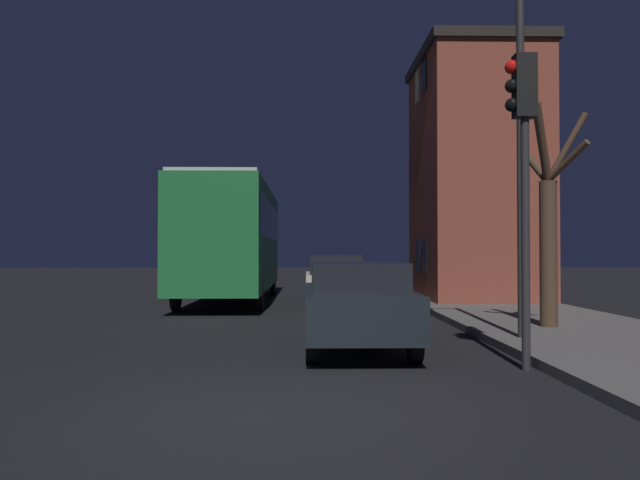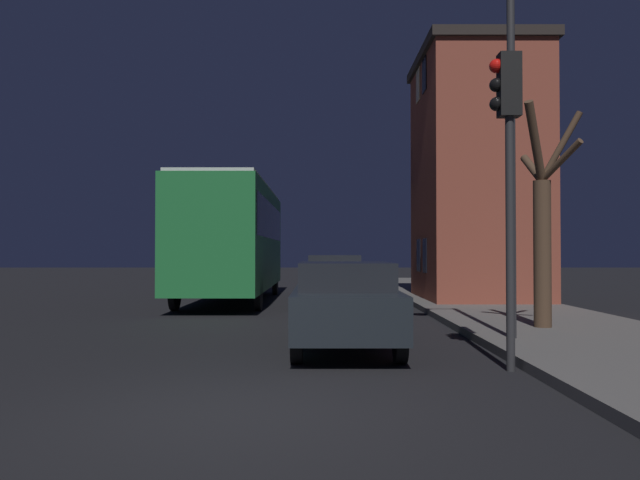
# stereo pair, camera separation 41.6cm
# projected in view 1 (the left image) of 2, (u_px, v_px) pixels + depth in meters

# --- Properties ---
(ground_plane) EXTENTS (120.00, 120.00, 0.00)m
(ground_plane) POSITION_uv_depth(u_px,v_px,m) (264.00, 412.00, 6.49)
(ground_plane) COLOR black
(brick_building) EXTENTS (3.83, 5.29, 8.10)m
(brick_building) POSITION_uv_depth(u_px,v_px,m) (475.00, 175.00, 20.66)
(brick_building) COLOR brown
(brick_building) RESTS_ON sidewalk
(streetlamp) EXTENTS (1.24, 0.54, 6.58)m
(streetlamp) POSITION_uv_depth(u_px,v_px,m) (493.00, 59.00, 11.11)
(streetlamp) COLOR #28282B
(streetlamp) RESTS_ON sidewalk
(traffic_light) EXTENTS (0.43, 0.24, 4.48)m
(traffic_light) POSITION_uv_depth(u_px,v_px,m) (523.00, 144.00, 8.83)
(traffic_light) COLOR #28282B
(traffic_light) RESTS_ON ground
(bare_tree) EXTENTS (1.38, 1.69, 4.44)m
(bare_tree) POSITION_uv_depth(u_px,v_px,m) (549.00, 229.00, 12.64)
(bare_tree) COLOR #473323
(bare_tree) RESTS_ON sidewalk
(bus) EXTENTS (2.58, 10.19, 3.88)m
(bus) POSITION_uv_depth(u_px,v_px,m) (232.00, 233.00, 20.98)
(bus) COLOR #1E6B33
(bus) RESTS_ON ground
(car_near_lane) EXTENTS (1.73, 4.21, 1.49)m
(car_near_lane) POSITION_uv_depth(u_px,v_px,m) (356.00, 303.00, 10.66)
(car_near_lane) COLOR black
(car_near_lane) RESTS_ON ground
(car_mid_lane) EXTENTS (1.75, 4.17, 1.57)m
(car_mid_lane) POSITION_uv_depth(u_px,v_px,m) (334.00, 280.00, 19.31)
(car_mid_lane) COLOR beige
(car_mid_lane) RESTS_ON ground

